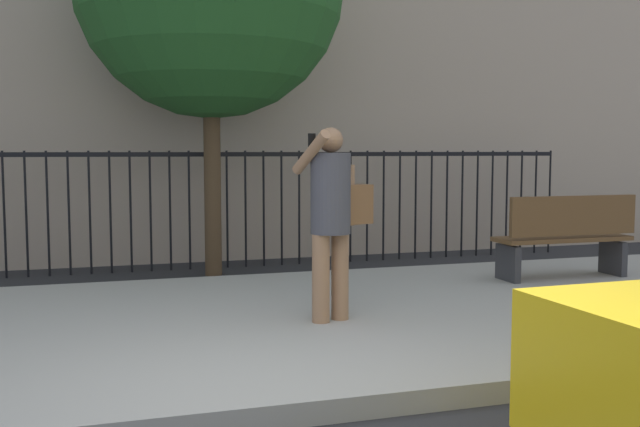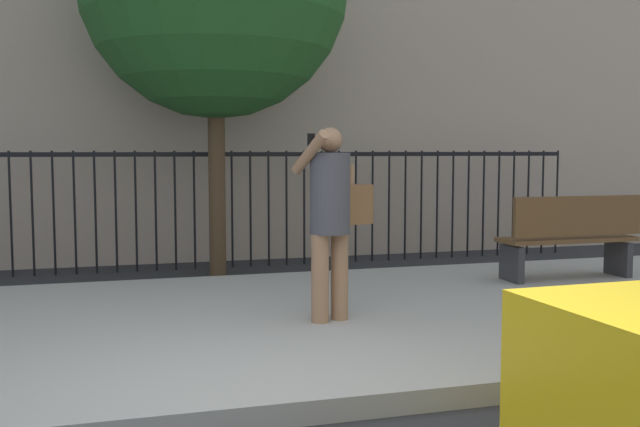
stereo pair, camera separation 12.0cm
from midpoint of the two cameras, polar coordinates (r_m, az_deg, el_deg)
name	(u,v)px [view 2 (the right image)]	position (r m, az deg, el deg)	size (l,w,h in m)	color
sidewalk	(201,329)	(6.41, -8.76, -8.91)	(28.00, 4.40, 0.15)	#9E9B93
iron_fence	(165,194)	(9.92, -11.64, 1.48)	(12.03, 0.04, 1.60)	black
pedestrian_on_phone	(333,209)	(6.19, 1.54, 0.32)	(0.71, 0.51, 1.65)	#936B4C
street_bench	(571,235)	(8.70, 19.36, -1.62)	(1.60, 0.45, 0.95)	brown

